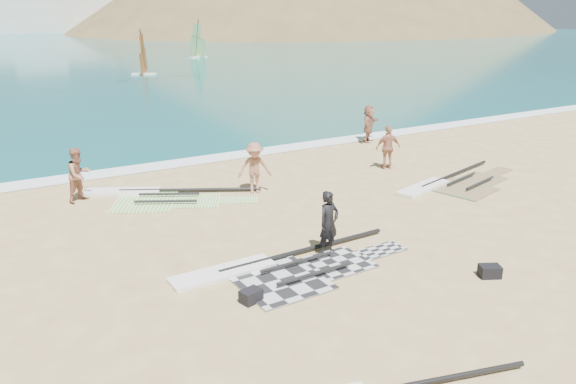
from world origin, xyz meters
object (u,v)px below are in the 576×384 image
rig_grey (279,269)px  beachgoer_left (79,175)px  rig_orange (453,184)px  person_wetsuit (329,223)px  beachgoer_right (369,124)px  gear_bag_far (490,271)px  beachgoer_back (388,148)px  rig_green (156,196)px  beachgoer_mid (255,168)px  gear_bag_near (251,296)px

rig_grey → beachgoer_left: (-3.26, 8.22, 0.90)m
rig_orange → person_wetsuit: bearing=-175.2°
beachgoer_right → person_wetsuit: bearing=-167.7°
rig_orange → gear_bag_far: bearing=-144.6°
gear_bag_far → beachgoer_back: 9.94m
rig_green → person_wetsuit: bearing=-42.0°
beachgoer_mid → beachgoer_back: (6.19, 0.03, -0.02)m
beachgoer_left → beachgoer_back: size_ratio=1.04×
rig_orange → gear_bag_near: bearing=-174.3°
rig_green → beachgoer_right: (11.87, 3.07, 0.87)m
rig_green → gear_bag_near: gear_bag_near is taller
rig_grey → beachgoer_mid: size_ratio=3.49×
beachgoer_mid → rig_orange: bearing=-4.0°
gear_bag_far → beachgoer_left: size_ratio=0.27×
person_wetsuit → beachgoer_mid: size_ratio=0.96×
person_wetsuit → beachgoer_left: beachgoer_left is taller
gear_bag_far → gear_bag_near: bearing=161.8°
gear_bag_far → beachgoer_right: beachgoer_right is taller
rig_grey → beachgoer_mid: 6.52m
rig_green → gear_bag_near: size_ratio=12.24×
rig_orange → beachgoer_right: bearing=61.9°
beachgoer_left → gear_bag_far: bearing=-85.6°
gear_bag_near → person_wetsuit: bearing=23.4°
rig_green → gear_bag_near: (-0.40, -8.33, 0.10)m
beachgoer_right → rig_orange: bearing=-137.9°
rig_grey → beachgoer_left: bearing=109.9°
beachgoer_left → person_wetsuit: bearing=-88.3°
rig_green → gear_bag_far: size_ratio=11.37×
gear_bag_near → beachgoer_left: size_ratio=0.25×
rig_orange → beachgoer_back: bearing=87.9°
beachgoer_left → beachgoer_mid: size_ratio=1.02×
rig_grey → rig_orange: (9.29, 3.01, -0.00)m
person_wetsuit → beachgoer_mid: 5.82m
beachgoer_mid → beachgoer_back: beachgoer_mid is taller
gear_bag_far → beachgoer_mid: 9.22m
beachgoer_left → rig_orange: bearing=-52.5°
gear_bag_near → beachgoer_back: size_ratio=0.26×
rig_orange → beachgoer_left: bearing=142.1°
rig_orange → beachgoer_right: beachgoer_right is taller
person_wetsuit → rig_orange: bearing=10.1°
rig_orange → gear_bag_far: gear_bag_far is taller
gear_bag_near → beachgoer_back: bearing=35.6°
gear_bag_near → rig_grey: bearing=39.0°
beachgoer_mid → person_wetsuit: bearing=-77.5°
rig_grey → gear_bag_far: size_ratio=12.72×
beachgoer_back → beachgoer_right: (2.36, 4.30, 0.02)m
rig_grey → beachgoer_back: (8.58, 6.03, 0.86)m
rig_green → beachgoer_left: (-2.33, 0.97, 0.90)m
rig_green → beachgoer_left: bearing=-175.0°
beachgoer_left → beachgoer_back: (11.84, -2.20, -0.04)m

